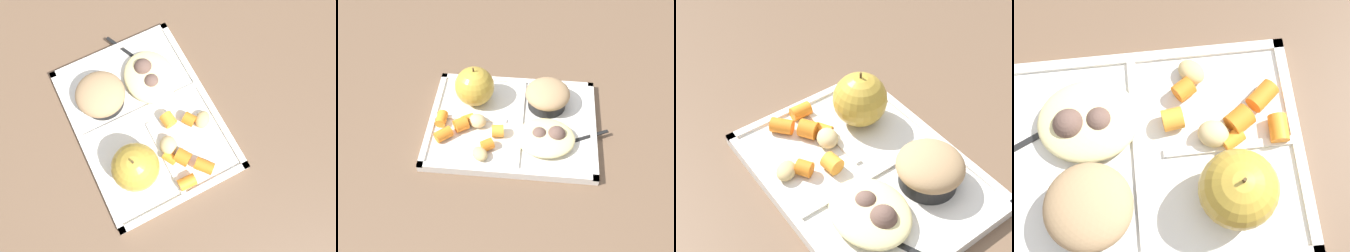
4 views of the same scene
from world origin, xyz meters
The scene contains 17 objects.
ground centered at (0.00, 0.00, 0.00)m, with size 6.00×6.00×0.00m, color brown.
lunch_tray centered at (0.00, 0.00, 0.01)m, with size 0.35×0.27×0.02m.
green_apple centered at (-0.09, 0.06, 0.06)m, with size 0.09×0.09×0.09m.
bran_muffin centered at (0.07, 0.06, 0.04)m, with size 0.10×0.10×0.06m.
carrot_slice_edge centered at (-0.14, -0.06, 0.03)m, with size 0.02×0.02×0.03m, color orange.
carrot_slice_large centered at (-0.10, -0.03, 0.03)m, with size 0.03×0.03×0.03m, color orange.
carrot_slice_small centered at (-0.04, -0.07, 0.03)m, with size 0.02×0.02×0.02m, color orange.
carrot_slice_near_corner centered at (-0.15, -0.01, 0.02)m, with size 0.02×0.02×0.03m, color orange.
carrot_slice_center centered at (-0.03, -0.04, 0.03)m, with size 0.03×0.03×0.02m, color orange.
carrot_slice_back centered at (-0.09, -0.01, 0.02)m, with size 0.02×0.02×0.03m, color orange.
potato_chunk_wedge centered at (-0.07, -0.01, 0.03)m, with size 0.04×0.03×0.03m, color tan.
potato_chunk_golden centered at (-0.06, -0.10, 0.02)m, with size 0.04×0.03×0.02m, color tan.
egg_noodle_pile centered at (0.07, -0.05, 0.03)m, with size 0.12×0.10×0.03m, color beige.
meatball_side centered at (0.09, -0.04, 0.03)m, with size 0.04×0.04×0.04m, color brown.
meatball_center centered at (0.06, -0.04, 0.03)m, with size 0.03×0.03×0.03m, color brown.
meatball_front centered at (0.09, -0.04, 0.03)m, with size 0.04×0.04×0.04m, color brown.
plastic_fork centered at (0.11, -0.05, 0.01)m, with size 0.15×0.08×0.00m.
Camera 2 is at (0.04, -0.57, 0.67)m, focal length 43.77 mm.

